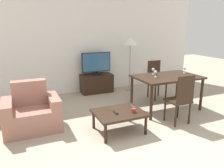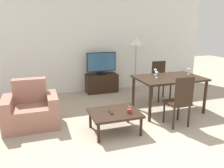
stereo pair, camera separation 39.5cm
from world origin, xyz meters
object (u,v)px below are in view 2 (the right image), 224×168
armchair (31,110)px  wine_glass_right (157,73)px  wine_glass_center (189,70)px  wine_glass_left (155,71)px  tv_stand (102,83)px  floor_lamp (136,43)px  coffee_table (115,114)px  remote_secondary (129,107)px  remote_primary (111,112)px  dining_table (169,81)px  dining_chair_near (180,100)px  dining_chair_far (160,79)px  tv (101,63)px  cup_white_near (129,111)px

armchair → wine_glass_right: bearing=-3.1°
wine_glass_center → wine_glass_left: bearing=167.3°
tv_stand → wine_glass_right: bearing=-69.3°
floor_lamp → armchair: bearing=-151.7°
floor_lamp → wine_glass_left: size_ratio=10.67×
coffee_table → remote_secondary: (0.32, 0.10, 0.05)m
remote_primary → remote_secondary: bearing=17.8°
remote_secondary → dining_table: bearing=23.2°
armchair → wine_glass_left: wine_glass_left is taller
tv_stand → remote_primary: bearing=-102.2°
armchair → remote_primary: 1.52m
wine_glass_left → wine_glass_center: 0.77m
dining_chair_near → wine_glass_right: size_ratio=6.62×
wine_glass_left → wine_glass_right: (-0.11, -0.26, 0.00)m
dining_chair_far → wine_glass_right: bearing=-125.9°
wine_glass_left → wine_glass_right: 0.28m
dining_chair_far → remote_primary: size_ratio=6.44×
tv → dining_chair_near: tv is taller
tv → wine_glass_left: bearing=-62.8°
dining_table → wine_glass_center: bearing=9.9°
wine_glass_right → tv_stand: bearing=110.7°
tv → dining_table: (0.99, -1.83, -0.15)m
coffee_table → wine_glass_left: 1.61m
armchair → remote_secondary: bearing=-20.1°
floor_lamp → remote_secondary: bearing=-116.9°
remote_secondary → wine_glass_center: wine_glass_center is taller
remote_primary → dining_chair_far: bearing=37.9°
floor_lamp → tv_stand: bearing=169.6°
cup_white_near → wine_glass_left: 1.49m
tv → remote_secondary: (-0.13, -2.31, -0.44)m
dining_table → wine_glass_right: size_ratio=9.72×
dining_chair_near → floor_lamp: 2.58m
tv → wine_glass_right: (0.69, -1.82, 0.04)m
dining_chair_far → remote_primary: 2.25m
tv_stand → wine_glass_right: size_ratio=6.03×
tv_stand → dining_chair_far: bearing=-40.7°
remote_secondary → wine_glass_center: 1.85m
dining_chair_far → wine_glass_center: dining_chair_far is taller
cup_white_near → wine_glass_right: wine_glass_right is taller
tv_stand → remote_primary: 2.50m
armchair → dining_chair_near: bearing=-19.6°
wine_glass_right → remote_secondary: bearing=-149.0°
dining_table → cup_white_near: size_ratio=18.05×
remote_secondary → wine_glass_left: 1.29m
armchair → wine_glass_right: wine_glass_right is taller
dining_chair_far → dining_chair_near: bearing=-107.9°
tv_stand → armchair: bearing=-137.6°
coffee_table → wine_glass_right: (1.14, 0.59, 0.54)m
remote_primary → remote_secondary: same height
tv → wine_glass_left: size_ratio=5.62×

